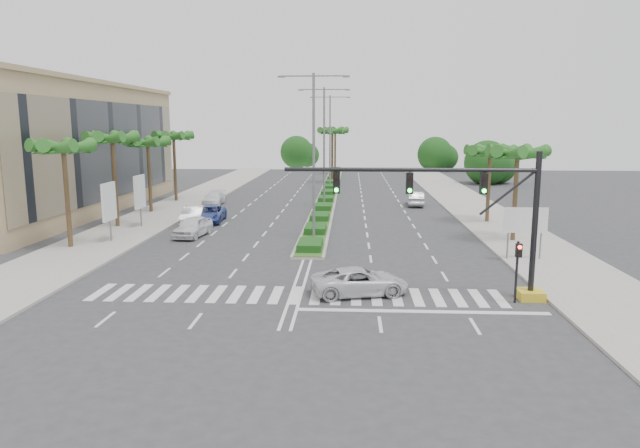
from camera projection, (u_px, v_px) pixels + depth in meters
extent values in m
plane|color=#333335|center=(296.00, 295.00, 28.47)|extent=(160.00, 160.00, 0.00)
cube|color=gray|center=(501.00, 226.00, 47.32)|extent=(6.00, 120.00, 0.15)
cube|color=gray|center=(142.00, 223.00, 48.93)|extent=(6.00, 120.00, 0.15)
cube|color=gray|center=(330.00, 190.00, 72.71)|extent=(2.20, 75.00, 0.20)
cube|color=#254F1B|center=(330.00, 189.00, 72.69)|extent=(1.80, 75.00, 0.04)
cube|color=tan|center=(50.00, 150.00, 54.38)|extent=(12.00, 36.00, 12.00)
cube|color=gold|center=(530.00, 295.00, 27.82)|extent=(1.20, 1.20, 0.45)
cylinder|color=black|center=(535.00, 225.00, 27.22)|extent=(0.28, 0.28, 7.00)
cylinder|color=black|center=(410.00, 170.00, 27.09)|extent=(12.00, 0.20, 0.20)
cylinder|color=black|center=(507.00, 193.00, 27.03)|extent=(2.53, 0.12, 2.15)
cube|color=black|center=(484.00, 184.00, 27.01)|extent=(0.32, 0.24, 1.00)
cylinder|color=#19E533|center=(484.00, 191.00, 26.93)|extent=(0.20, 0.06, 0.20)
cube|color=black|center=(410.00, 183.00, 27.20)|extent=(0.32, 0.24, 1.00)
cylinder|color=#19E533|center=(410.00, 190.00, 27.12)|extent=(0.20, 0.06, 0.20)
cube|color=black|center=(336.00, 183.00, 27.39)|extent=(0.32, 0.24, 1.00)
cylinder|color=#19E533|center=(336.00, 190.00, 27.30)|extent=(0.20, 0.06, 0.20)
cylinder|color=black|center=(517.00, 272.00, 27.06)|extent=(0.12, 0.12, 3.00)
cube|color=black|center=(519.00, 250.00, 26.72)|extent=(0.28, 0.22, 0.65)
cylinder|color=red|center=(520.00, 247.00, 26.56)|extent=(0.18, 0.05, 0.18)
cylinder|color=slate|center=(508.00, 239.00, 35.43)|extent=(0.10, 0.10, 2.80)
cylinder|color=slate|center=(541.00, 239.00, 35.33)|extent=(0.10, 0.10, 2.80)
cube|color=#0C6638|center=(526.00, 220.00, 35.17)|extent=(2.60, 0.08, 1.50)
cube|color=white|center=(526.00, 220.00, 35.12)|extent=(2.70, 0.02, 1.60)
cylinder|color=slate|center=(110.00, 224.00, 40.80)|extent=(0.12, 0.12, 2.80)
cube|color=white|center=(109.00, 202.00, 40.52)|extent=(0.18, 2.10, 2.70)
cube|color=#D8594C|center=(109.00, 202.00, 40.52)|extent=(0.12, 2.00, 2.60)
cylinder|color=slate|center=(141.00, 211.00, 46.70)|extent=(0.12, 0.12, 2.80)
cube|color=white|center=(140.00, 192.00, 46.42)|extent=(0.18, 2.10, 2.70)
cube|color=#D8594C|center=(140.00, 192.00, 46.42)|extent=(0.12, 2.00, 2.60)
cylinder|color=brown|center=(67.00, 198.00, 38.58)|extent=(0.32, 0.32, 7.00)
sphere|color=brown|center=(63.00, 148.00, 37.99)|extent=(0.70, 0.70, 0.70)
cone|color=#2E6921|center=(79.00, 149.00, 37.95)|extent=(0.90, 3.62, 1.50)
cone|color=#2E6921|center=(79.00, 149.00, 38.81)|extent=(3.39, 2.96, 1.50)
cone|color=#2E6921|center=(68.00, 148.00, 39.07)|extent=(3.73, 1.68, 1.50)
cone|color=#2E6921|center=(53.00, 149.00, 38.53)|extent=(2.38, 3.65, 1.50)
cone|color=#2E6921|center=(45.00, 149.00, 37.59)|extent=(2.38, 3.65, 1.50)
cone|color=#2E6921|center=(52.00, 150.00, 36.96)|extent=(3.73, 1.68, 1.50)
cone|color=#2E6921|center=(67.00, 150.00, 37.12)|extent=(3.39, 2.96, 1.50)
cylinder|color=brown|center=(115.00, 183.00, 46.41)|extent=(0.32, 0.32, 7.40)
sphere|color=brown|center=(112.00, 138.00, 45.79)|extent=(0.70, 0.70, 0.70)
cone|color=#2E6921|center=(126.00, 140.00, 45.74)|extent=(0.90, 3.62, 1.50)
cone|color=#2E6921|center=(125.00, 139.00, 46.61)|extent=(3.39, 2.96, 1.50)
cone|color=#2E6921|center=(115.00, 139.00, 46.87)|extent=(3.73, 1.68, 1.50)
cone|color=#2E6921|center=(103.00, 140.00, 46.32)|extent=(2.38, 3.65, 1.50)
cone|color=#2E6921|center=(98.00, 140.00, 45.39)|extent=(2.38, 3.65, 1.50)
cone|color=#2E6921|center=(104.00, 140.00, 44.76)|extent=(3.73, 1.68, 1.50)
cone|color=#2E6921|center=(116.00, 140.00, 44.92)|extent=(3.39, 2.96, 1.50)
cylinder|color=brown|center=(150.00, 178.00, 54.33)|extent=(0.32, 0.32, 6.80)
sphere|color=brown|center=(148.00, 143.00, 53.76)|extent=(0.70, 0.70, 0.70)
cone|color=#2E6921|center=(159.00, 144.00, 53.72)|extent=(0.90, 3.62, 1.50)
cone|color=#2E6921|center=(158.00, 144.00, 54.58)|extent=(3.39, 2.96, 1.50)
cone|color=#2E6921|center=(149.00, 143.00, 54.84)|extent=(3.73, 1.68, 1.50)
cone|color=#2E6921|center=(139.00, 144.00, 54.30)|extent=(2.38, 3.65, 1.50)
cone|color=#2E6921|center=(136.00, 144.00, 53.36)|extent=(2.38, 3.65, 1.50)
cone|color=#2E6921|center=(141.00, 144.00, 52.73)|extent=(3.73, 1.68, 1.50)
cone|color=#2E6921|center=(152.00, 144.00, 52.89)|extent=(3.39, 2.96, 1.50)
cylinder|color=brown|center=(175.00, 169.00, 62.16)|extent=(0.32, 0.32, 7.20)
sphere|color=brown|center=(174.00, 137.00, 61.56)|extent=(0.70, 0.70, 0.70)
cone|color=#2E6921|center=(184.00, 138.00, 61.51)|extent=(0.90, 3.62, 1.50)
cone|color=#2E6921|center=(182.00, 137.00, 62.38)|extent=(3.39, 2.96, 1.50)
cone|color=#2E6921|center=(174.00, 137.00, 62.64)|extent=(3.73, 1.68, 1.50)
cone|color=#2E6921|center=(166.00, 137.00, 62.09)|extent=(2.38, 3.65, 1.50)
cone|color=#2E6921|center=(163.00, 138.00, 61.16)|extent=(2.38, 3.65, 1.50)
cone|color=#2E6921|center=(168.00, 138.00, 60.53)|extent=(3.73, 1.68, 1.50)
cone|color=#2E6921|center=(177.00, 138.00, 60.69)|extent=(3.39, 2.96, 1.50)
cylinder|color=brown|center=(515.00, 197.00, 40.91)|extent=(0.32, 0.32, 6.50)
sphere|color=brown|center=(518.00, 153.00, 40.36)|extent=(0.70, 0.70, 0.70)
cone|color=#2E6921|center=(533.00, 155.00, 40.32)|extent=(0.90, 3.62, 1.50)
cone|color=#2E6921|center=(524.00, 154.00, 41.19)|extent=(3.39, 2.96, 1.50)
cone|color=#2E6921|center=(510.00, 154.00, 41.45)|extent=(3.73, 1.68, 1.50)
cone|color=#2E6921|center=(502.00, 154.00, 40.90)|extent=(2.38, 3.65, 1.50)
cone|color=#2E6921|center=(505.00, 155.00, 39.96)|extent=(2.38, 3.65, 1.50)
cone|color=#2E6921|center=(518.00, 156.00, 39.34)|extent=(3.73, 1.68, 1.50)
cone|color=#2E6921|center=(531.00, 155.00, 39.50)|extent=(3.39, 2.96, 1.50)
cylinder|color=brown|center=(489.00, 187.00, 48.80)|extent=(0.32, 0.32, 6.20)
sphere|color=brown|center=(490.00, 152.00, 48.28)|extent=(0.70, 0.70, 0.70)
cone|color=#2E6921|center=(503.00, 153.00, 48.24)|extent=(0.90, 3.62, 1.50)
cone|color=#2E6921|center=(496.00, 153.00, 49.11)|extent=(3.39, 2.96, 1.50)
cone|color=#2E6921|center=(484.00, 153.00, 49.37)|extent=(3.73, 1.68, 1.50)
cone|color=#2E6921|center=(477.00, 153.00, 48.82)|extent=(2.38, 3.65, 1.50)
cone|color=#2E6921|center=(480.00, 154.00, 47.88)|extent=(2.38, 3.65, 1.50)
cone|color=#2E6921|center=(490.00, 154.00, 47.26)|extent=(3.73, 1.68, 1.50)
cone|color=#2E6921|center=(501.00, 154.00, 47.42)|extent=(3.39, 2.96, 1.50)
cylinder|color=brown|center=(332.00, 157.00, 81.91)|extent=(0.32, 0.32, 7.50)
sphere|color=brown|center=(332.00, 131.00, 81.28)|extent=(0.70, 0.70, 0.70)
cone|color=#2E6921|center=(340.00, 132.00, 81.24)|extent=(0.90, 3.62, 1.50)
cone|color=#2E6921|center=(337.00, 132.00, 82.11)|extent=(3.39, 2.96, 1.50)
cone|color=#2E6921|center=(331.00, 132.00, 82.37)|extent=(3.73, 1.68, 1.50)
cone|color=#2E6921|center=(326.00, 132.00, 81.82)|extent=(2.38, 3.65, 1.50)
cone|color=#2E6921|center=(325.00, 132.00, 80.88)|extent=(2.38, 3.65, 1.50)
cone|color=#2E6921|center=(330.00, 132.00, 80.26)|extent=(3.73, 1.68, 1.50)
cone|color=#2E6921|center=(337.00, 132.00, 80.42)|extent=(3.39, 2.96, 1.50)
cylinder|color=brown|center=(335.00, 152.00, 96.66)|extent=(0.32, 0.32, 7.50)
sphere|color=brown|center=(335.00, 130.00, 96.03)|extent=(0.70, 0.70, 0.70)
cone|color=#2E6921|center=(342.00, 131.00, 95.99)|extent=(0.90, 3.62, 1.50)
cone|color=#2E6921|center=(339.00, 131.00, 96.86)|extent=(3.39, 2.96, 1.50)
cone|color=#2E6921|center=(334.00, 131.00, 97.12)|extent=(3.73, 1.68, 1.50)
cone|color=#2E6921|center=(329.00, 131.00, 96.57)|extent=(2.38, 3.65, 1.50)
cone|color=#2E6921|center=(329.00, 131.00, 95.63)|extent=(2.38, 3.65, 1.50)
cone|color=#2E6921|center=(334.00, 131.00, 95.01)|extent=(3.73, 1.68, 1.50)
cone|color=#2E6921|center=(339.00, 131.00, 95.17)|extent=(3.39, 2.96, 1.50)
cylinder|color=slate|center=(314.00, 158.00, 41.20)|extent=(0.20, 0.20, 12.00)
cylinder|color=slate|center=(297.00, 76.00, 40.26)|extent=(2.40, 0.10, 0.10)
cylinder|color=slate|center=(331.00, 76.00, 40.13)|extent=(2.40, 0.10, 0.10)
cube|color=slate|center=(281.00, 77.00, 40.33)|extent=(0.50, 0.25, 0.12)
cube|color=slate|center=(346.00, 76.00, 40.08)|extent=(0.50, 0.25, 0.12)
cylinder|color=slate|center=(324.00, 149.00, 56.94)|extent=(0.20, 0.20, 12.00)
cylinder|color=slate|center=(312.00, 89.00, 56.00)|extent=(2.40, 0.10, 0.10)
cylinder|color=slate|center=(336.00, 89.00, 55.87)|extent=(2.40, 0.10, 0.10)
cube|color=slate|center=(301.00, 90.00, 56.06)|extent=(0.50, 0.25, 0.12)
cube|color=slate|center=(348.00, 90.00, 55.82)|extent=(0.50, 0.25, 0.12)
cylinder|color=slate|center=(330.00, 143.00, 72.67)|extent=(0.20, 0.20, 12.00)
cylinder|color=slate|center=(321.00, 97.00, 71.73)|extent=(2.40, 0.10, 0.10)
cylinder|color=slate|center=(340.00, 97.00, 71.60)|extent=(2.40, 0.10, 0.10)
cube|color=slate|center=(312.00, 97.00, 71.80)|extent=(0.50, 0.25, 0.12)
cube|color=slate|center=(348.00, 97.00, 71.55)|extent=(0.50, 0.25, 0.12)
imported|color=white|center=(193.00, 227.00, 43.25)|extent=(2.41, 4.72, 1.54)
imported|color=silver|center=(193.00, 216.00, 48.19)|extent=(2.18, 4.94, 1.58)
imported|color=#2F4390|center=(209.00, 214.00, 49.56)|extent=(2.64, 5.23, 1.42)
imported|color=white|center=(214.00, 198.00, 60.49)|extent=(1.93, 4.62, 1.33)
imported|color=silver|center=(360.00, 281.00, 28.52)|extent=(5.28, 3.34, 1.36)
imported|color=#B1B2B6|center=(415.00, 199.00, 59.68)|extent=(1.88, 4.65, 1.50)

